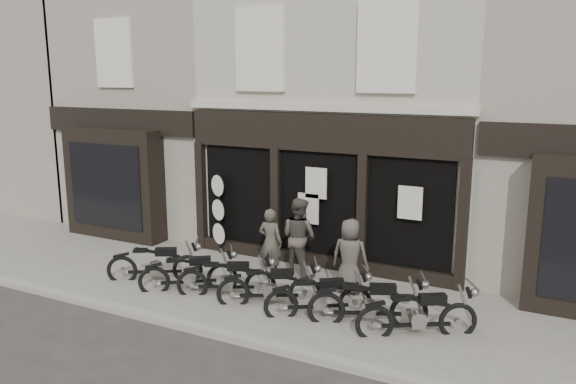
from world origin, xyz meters
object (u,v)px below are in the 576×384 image
at_px(advert_sign_post, 219,216).
at_px(man_right, 350,256).
at_px(motorcycle_6, 418,319).
at_px(motorcycle_3, 270,290).
at_px(motorcycle_5, 369,307).
at_px(man_left, 270,242).
at_px(motorcycle_0, 156,267).
at_px(motorcycle_1, 190,277).
at_px(motorcycle_4, 320,301).
at_px(motorcycle_2, 228,282).
at_px(man_centre, 299,237).

bearing_deg(advert_sign_post, man_right, 8.39).
bearing_deg(motorcycle_6, motorcycle_3, 148.45).
relative_size(motorcycle_5, advert_sign_post, 0.94).
relative_size(motorcycle_6, man_left, 1.25).
xyz_separation_m(motorcycle_0, motorcycle_1, (1.08, -0.16, -0.01)).
distance_m(motorcycle_3, man_left, 1.79).
distance_m(motorcycle_0, motorcycle_4, 4.20).
xyz_separation_m(motorcycle_2, motorcycle_5, (3.19, 0.04, 0.03)).
xyz_separation_m(motorcycle_0, motorcycle_4, (4.20, -0.09, -0.01)).
relative_size(motorcycle_4, advert_sign_post, 0.83).
distance_m(motorcycle_0, man_left, 2.72).
height_order(motorcycle_0, man_right, man_right).
bearing_deg(advert_sign_post, motorcycle_5, -2.22).
xyz_separation_m(motorcycle_1, motorcycle_5, (4.11, 0.15, 0.02)).
bearing_deg(motorcycle_5, man_left, 130.61).
bearing_deg(man_centre, motorcycle_3, 111.70).
distance_m(motorcycle_6, man_centre, 3.87).
xyz_separation_m(motorcycle_1, motorcycle_3, (1.98, 0.11, -0.00)).
height_order(motorcycle_4, man_centre, man_centre).
xyz_separation_m(motorcycle_4, motorcycle_6, (1.96, 0.01, 0.02)).
distance_m(motorcycle_1, motorcycle_6, 5.08).
xyz_separation_m(motorcycle_4, motorcycle_5, (0.99, 0.08, 0.03)).
bearing_deg(motorcycle_3, motorcycle_1, 155.06).
bearing_deg(motorcycle_0, motorcycle_1, -38.18).
xyz_separation_m(motorcycle_1, man_centre, (1.75, 1.94, 0.64)).
bearing_deg(advert_sign_post, motorcycle_3, -16.88).
distance_m(man_left, man_centre, 0.68).
bearing_deg(man_left, motorcycle_4, 139.33).
height_order(motorcycle_3, man_right, man_right).
height_order(motorcycle_2, motorcycle_3, motorcycle_3).
distance_m(motorcycle_6, man_right, 2.35).
relative_size(motorcycle_1, advert_sign_post, 0.82).
bearing_deg(motorcycle_2, motorcycle_1, 161.31).
xyz_separation_m(motorcycle_3, man_right, (1.24, 1.33, 0.54)).
bearing_deg(motorcycle_4, man_left, 108.65).
bearing_deg(advert_sign_post, motorcycle_2, -29.88).
xyz_separation_m(motorcycle_6, man_left, (-3.91, 1.53, 0.50)).
xyz_separation_m(motorcycle_5, man_left, (-2.95, 1.46, 0.50)).
bearing_deg(motorcycle_6, motorcycle_0, 148.24).
relative_size(motorcycle_6, advert_sign_post, 0.88).
bearing_deg(motorcycle_1, motorcycle_6, -34.33).
bearing_deg(motorcycle_2, motorcycle_5, -25.09).
distance_m(motorcycle_0, motorcycle_3, 3.06).
bearing_deg(motorcycle_3, man_left, 90.50).
xyz_separation_m(man_left, man_right, (2.06, -0.18, 0.02)).
height_order(motorcycle_1, motorcycle_5, motorcycle_5).
height_order(motorcycle_1, motorcycle_4, motorcycle_1).
distance_m(motorcycle_5, motorcycle_6, 0.97).
bearing_deg(motorcycle_2, advert_sign_post, 101.36).
height_order(motorcycle_4, man_right, man_right).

